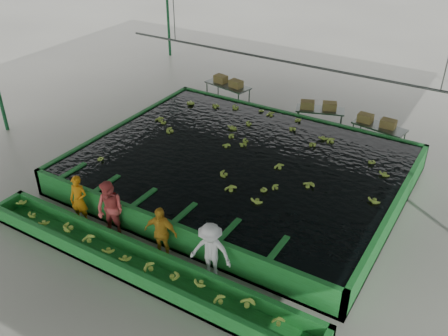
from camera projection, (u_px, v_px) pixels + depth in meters
The scene contains 21 objects.
ground at pixel (216, 203), 15.32m from camera, with size 80.00×80.00×0.00m, color gray.
shed_roof at pixel (214, 43), 12.75m from camera, with size 20.00×22.00×0.04m, color slate.
shed_posts at pixel (215, 130), 14.03m from camera, with size 20.00×22.00×5.00m, color #17522B, non-canonical shape.
flotation_tank at pixel (240, 169), 16.19m from camera, with size 10.00×8.00×0.90m, color #1C752A, non-canonical shape.
tank_water at pixel (240, 158), 15.98m from camera, with size 9.70×7.70×0.00m, color black.
sorting_trough at pixel (139, 265), 12.56m from camera, with size 10.00×1.00×0.50m, color #1C752A, non-canonical shape.
cableway_rail at pixel (291, 63), 17.43m from camera, with size 0.08×0.08×14.00m, color #59605B.
rail_hanger_left at pixel (174, 15), 19.15m from camera, with size 0.04×0.04×2.00m, color #59605B.
rail_hanger_right at pixel (448, 59), 14.69m from camera, with size 0.04×0.04×2.00m, color #59605B.
worker_a at pixel (79, 200), 14.14m from camera, with size 0.55×0.36×1.51m, color #C2720B.
worker_b at pixel (110, 210), 13.55m from camera, with size 0.84×0.65×1.72m, color #CC4A47.
worker_c at pixel (161, 233), 12.83m from camera, with size 0.91×0.38×1.56m, color gold.
worker_d at pixel (211, 252), 12.12m from camera, with size 1.06×0.61×1.64m, color silver.
packing_table_left at pixel (228, 94), 21.51m from camera, with size 2.02×0.81×0.92m, color #59605B, non-canonical shape.
packing_table_mid at pixel (319, 119), 19.49m from camera, with size 1.84×0.74×0.84m, color #59605B, non-canonical shape.
packing_table_right at pixel (378, 136), 18.19m from camera, with size 1.89×0.76×0.86m, color #59605B, non-canonical shape.
box_stack_left at pixel (228, 85), 21.26m from camera, with size 1.40×0.39×0.30m, color olive, non-canonical shape.
box_stack_mid at pixel (318, 109), 19.30m from camera, with size 1.38×0.38×0.30m, color olive, non-canonical shape.
box_stack_right at pixel (376, 124), 18.07m from camera, with size 1.38×0.38×0.30m, color olive, non-canonical shape.
floating_bananas at pixel (252, 148), 16.57m from camera, with size 8.43×5.75×0.11m, color #99BC3C, non-canonical shape.
trough_bananas at pixel (139, 260), 12.48m from camera, with size 8.83×0.59×0.12m, color #99BC3C, non-canonical shape.
Camera 1 is at (6.77, -10.60, 8.81)m, focal length 40.00 mm.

